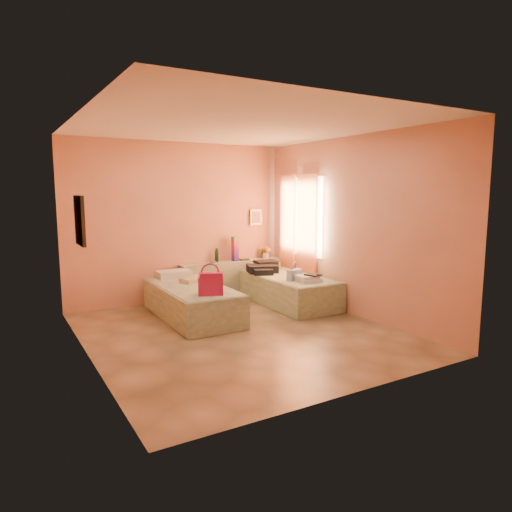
{
  "coord_description": "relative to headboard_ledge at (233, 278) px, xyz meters",
  "views": [
    {
      "loc": [
        -2.91,
        -5.4,
        1.95
      ],
      "look_at": [
        0.75,
        0.85,
        0.92
      ],
      "focal_mm": 32.0,
      "sensor_mm": 36.0,
      "label": 1
    }
  ],
  "objects": [
    {
      "name": "ground",
      "position": [
        -0.98,
        -2.1,
        -0.33
      ],
      "size": [
        4.5,
        4.5,
        0.0
      ],
      "primitive_type": "plane",
      "color": "tan",
      "rests_on": "ground"
    },
    {
      "name": "room_walls",
      "position": [
        -0.77,
        -1.53,
        1.46
      ],
      "size": [
        4.02,
        4.51,
        2.81
      ],
      "color": "#E19B78",
      "rests_on": "ground"
    },
    {
      "name": "headboard_ledge",
      "position": [
        0.0,
        0.0,
        0.0
      ],
      "size": [
        2.05,
        0.3,
        0.65
      ],
      "primitive_type": "cube",
      "color": "#ABB493",
      "rests_on": "ground"
    },
    {
      "name": "bed_left",
      "position": [
        -1.25,
        -1.05,
        -0.08
      ],
      "size": [
        0.93,
        2.01,
        0.5
      ],
      "primitive_type": "cube",
      "rotation": [
        0.0,
        0.0,
        -0.01
      ],
      "color": "#B3C69F",
      "rests_on": "ground"
    },
    {
      "name": "bed_right",
      "position": [
        0.52,
        -1.05,
        -0.08
      ],
      "size": [
        0.93,
        2.01,
        0.5
      ],
      "primitive_type": "cube",
      "rotation": [
        0.0,
        0.0,
        -0.01
      ],
      "color": "#B3C69F",
      "rests_on": "ground"
    },
    {
      "name": "water_bottle",
      "position": [
        -0.3,
        0.06,
        0.45
      ],
      "size": [
        0.08,
        0.08,
        0.24
      ],
      "primitive_type": "cylinder",
      "rotation": [
        0.0,
        0.0,
        0.23
      ],
      "color": "#14371D",
      "rests_on": "headboard_ledge"
    },
    {
      "name": "rainbow_box",
      "position": [
        0.06,
        0.01,
        0.56
      ],
      "size": [
        0.12,
        0.12,
        0.46
      ],
      "primitive_type": "cube",
      "rotation": [
        0.0,
        0.0,
        0.13
      ],
      "color": "#B01546",
      "rests_on": "headboard_ledge"
    },
    {
      "name": "small_dish",
      "position": [
        -0.39,
        0.02,
        0.34
      ],
      "size": [
        0.12,
        0.12,
        0.03
      ],
      "primitive_type": "cylinder",
      "rotation": [
        0.0,
        0.0,
        -0.02
      ],
      "color": "#539877",
      "rests_on": "headboard_ledge"
    },
    {
      "name": "green_book",
      "position": [
        0.25,
        -0.02,
        0.34
      ],
      "size": [
        0.19,
        0.15,
        0.03
      ],
      "primitive_type": "cube",
      "rotation": [
        0.0,
        0.0,
        -0.15
      ],
      "color": "#26472D",
      "rests_on": "headboard_ledge"
    },
    {
      "name": "flower_vase",
      "position": [
        0.74,
        0.0,
        0.47
      ],
      "size": [
        0.28,
        0.28,
        0.28
      ],
      "primitive_type": "cube",
      "rotation": [
        0.0,
        0.0,
        0.32
      ],
      "color": "silver",
      "rests_on": "headboard_ledge"
    },
    {
      "name": "magenta_handbag",
      "position": [
        -1.26,
        -1.74,
        0.34
      ],
      "size": [
        0.39,
        0.3,
        0.32
      ],
      "primitive_type": "cube",
      "rotation": [
        0.0,
        0.0,
        -0.37
      ],
      "color": "#B01546",
      "rests_on": "bed_left"
    },
    {
      "name": "khaki_garment",
      "position": [
        -1.12,
        -0.76,
        0.21
      ],
      "size": [
        0.41,
        0.35,
        0.06
      ],
      "primitive_type": "cube",
      "rotation": [
        0.0,
        0.0,
        0.21
      ],
      "color": "tan",
      "rests_on": "bed_left"
    },
    {
      "name": "clothes_pile",
      "position": [
        0.36,
        -0.56,
        0.26
      ],
      "size": [
        0.71,
        0.71,
        0.17
      ],
      "primitive_type": "cube",
      "rotation": [
        0.0,
        0.0,
        -0.29
      ],
      "color": "black",
      "rests_on": "bed_right"
    },
    {
      "name": "blue_handbag",
      "position": [
        0.4,
        -1.45,
        0.26
      ],
      "size": [
        0.29,
        0.18,
        0.17
      ],
      "primitive_type": "cube",
      "rotation": [
        0.0,
        0.0,
        0.26
      ],
      "color": "#4667A9",
      "rests_on": "bed_right"
    },
    {
      "name": "towel_stack",
      "position": [
        0.52,
        -1.68,
        0.23
      ],
      "size": [
        0.38,
        0.34,
        0.1
      ],
      "primitive_type": "cube",
      "rotation": [
        0.0,
        0.0,
        -0.12
      ],
      "color": "silver",
      "rests_on": "bed_right"
    },
    {
      "name": "sandal_pair",
      "position": [
        0.57,
        -1.73,
        0.29
      ],
      "size": [
        0.22,
        0.26,
        0.02
      ],
      "primitive_type": "cube",
      "rotation": [
        0.0,
        0.0,
        0.27
      ],
      "color": "black",
      "rests_on": "towel_stack"
    }
  ]
}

